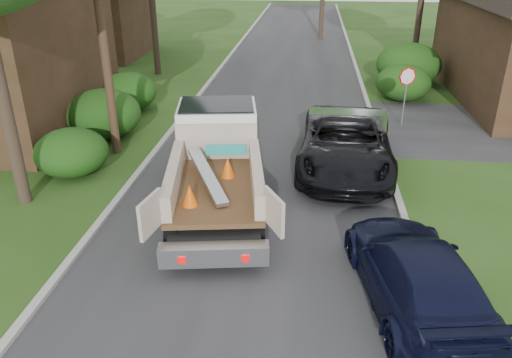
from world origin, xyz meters
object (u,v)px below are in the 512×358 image
Objects in this scene: stop_sign at (407,84)px; utility_pole at (99,2)px; black_pickup at (346,143)px; navy_suv at (417,274)px; house_left_far at (88,8)px; flatbed_truck at (217,153)px.

utility_pole reaches higher than stop_sign.
navy_suv is at bearing -77.91° from black_pickup.
house_left_far is 23.90m from black_pickup.
utility_pole is (-10.68, -4.02, 3.40)m from stop_sign.
utility_pole reaches higher than flatbed_truck.
stop_sign is at bearing -107.02° from navy_suv.
black_pickup reaches higher than navy_suv.
house_left_far is at bearing -64.57° from navy_suv.
flatbed_truck is 4.62m from black_pickup.
house_left_far reaches higher than navy_suv.
house_left_far reaches higher than flatbed_truck.
navy_suv is at bearing -97.36° from stop_sign.
stop_sign is 0.48× the size of navy_suv.
stop_sign is 5.25m from black_pickup.
stop_sign is 0.38× the size of black_pickup.
stop_sign is 0.25× the size of utility_pole.
house_left_far reaches higher than black_pickup.
utility_pole is at bearing -159.38° from stop_sign.
utility_pole is at bearing 135.99° from flatbed_truck.
flatbed_truck reaches higher than black_pickup.
navy_suv is at bearing -51.42° from flatbed_truck.
stop_sign is 0.33× the size of house_left_far.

